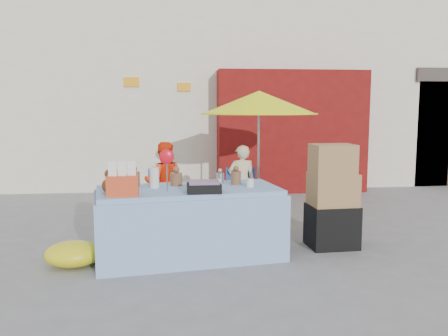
{
  "coord_description": "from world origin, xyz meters",
  "views": [
    {
      "loc": [
        -0.36,
        -5.78,
        1.83
      ],
      "look_at": [
        0.34,
        0.6,
        1.0
      ],
      "focal_mm": 38.0,
      "sensor_mm": 36.0,
      "label": 1
    }
  ],
  "objects": [
    {
      "name": "box_stack",
      "position": [
        1.7,
        0.09,
        0.62
      ],
      "size": [
        0.64,
        0.53,
        1.35
      ],
      "rotation": [
        0.0,
        0.0,
        0.06
      ],
      "color": "black",
      "rests_on": "ground"
    },
    {
      "name": "umbrella",
      "position": [
        1.05,
        1.87,
        1.89
      ],
      "size": [
        1.9,
        1.9,
        2.09
      ],
      "color": "gray",
      "rests_on": "ground"
    },
    {
      "name": "backdrop",
      "position": [
        0.52,
        7.52,
        3.1
      ],
      "size": [
        14.0,
        8.0,
        7.8
      ],
      "color": "silver",
      "rests_on": "ground"
    },
    {
      "name": "chair_left",
      "position": [
        -0.5,
        1.59,
        0.26
      ],
      "size": [
        0.5,
        0.49,
        0.85
      ],
      "rotation": [
        0.0,
        0.0,
        0.04
      ],
      "color": "#1F438F",
      "rests_on": "ground"
    },
    {
      "name": "tarp_bundle",
      "position": [
        -1.52,
        -0.34,
        0.15
      ],
      "size": [
        0.81,
        0.75,
        0.29
      ],
      "primitive_type": "ellipsoid",
      "rotation": [
        0.0,
        0.0,
        0.42
      ],
      "color": "yellow",
      "rests_on": "ground"
    },
    {
      "name": "chair_right",
      "position": [
        0.75,
        1.59,
        0.26
      ],
      "size": [
        0.5,
        0.49,
        0.85
      ],
      "rotation": [
        0.0,
        0.0,
        0.04
      ],
      "color": "#1F438F",
      "rests_on": "ground"
    },
    {
      "name": "ground",
      "position": [
        0.0,
        0.0,
        0.0
      ],
      "size": [
        80.0,
        80.0,
        0.0
      ],
      "primitive_type": "plane",
      "color": "slate",
      "rests_on": "ground"
    },
    {
      "name": "vendor_orange",
      "position": [
        -0.5,
        1.72,
        0.64
      ],
      "size": [
        0.64,
        0.51,
        1.28
      ],
      "primitive_type": "imported",
      "rotation": [
        0.0,
        0.0,
        3.19
      ],
      "color": "#FF340D",
      "rests_on": "ground"
    },
    {
      "name": "vendor_beige",
      "position": [
        0.75,
        1.72,
        0.61
      ],
      "size": [
        0.46,
        0.31,
        1.22
      ],
      "primitive_type": "imported",
      "rotation": [
        0.0,
        0.0,
        3.19
      ],
      "color": "beige",
      "rests_on": "ground"
    },
    {
      "name": "market_table",
      "position": [
        -0.18,
        -0.12,
        0.44
      ],
      "size": [
        2.35,
        1.36,
        1.34
      ],
      "rotation": [
        0.0,
        0.0,
        0.15
      ],
      "color": "#7FA6CC",
      "rests_on": "ground"
    }
  ]
}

